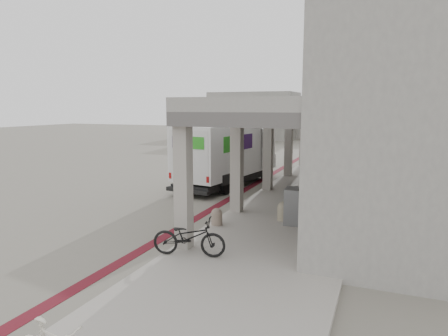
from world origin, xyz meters
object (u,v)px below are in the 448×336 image
at_px(fedex_truck, 228,153).
at_px(bicycle_black, 189,237).
at_px(utility_cabinet, 293,206).
at_px(bench, 309,203).

relative_size(fedex_truck, bicycle_black, 3.92).
bearing_deg(utility_cabinet, bench, 78.03).
xyz_separation_m(bench, bicycle_black, (-2.01, -5.32, 0.17)).
xyz_separation_m(fedex_truck, utility_cabinet, (4.48, -5.67, -0.89)).
height_order(fedex_truck, bench, fedex_truck).
bearing_deg(fedex_truck, utility_cabinet, -43.04).
distance_m(fedex_truck, bench, 6.30).
bearing_deg(utility_cabinet, bicycle_black, -120.52).
distance_m(bench, utility_cabinet, 1.65).
distance_m(bench, bicycle_black, 5.69).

